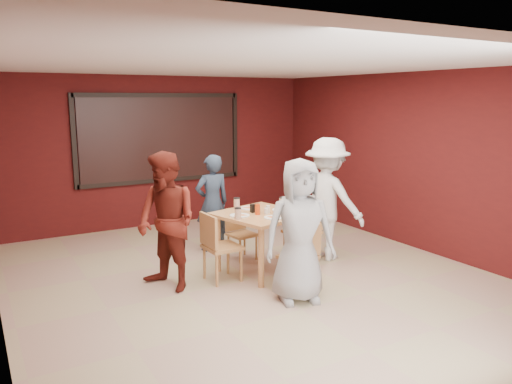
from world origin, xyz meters
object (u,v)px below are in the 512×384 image
chair_right (306,227)px  diner_right (327,199)px  diner_front (299,231)px  diner_left (167,222)px  chair_left (217,243)px  diner_back (212,203)px  dining_table (261,221)px  chair_back (240,230)px  chair_front (303,253)px

chair_right → diner_right: size_ratio=0.50×
chair_right → diner_front: size_ratio=0.53×
diner_front → diner_left: size_ratio=0.98×
chair_right → diner_right: diner_right is taller
chair_left → diner_back: size_ratio=0.60×
diner_front → diner_left: (-1.22, 1.13, 0.02)m
chair_right → diner_right: bearing=-10.9°
diner_right → chair_right: bearing=57.8°
diner_front → diner_back: 2.35m
dining_table → diner_front: (-0.12, -1.09, 0.13)m
diner_back → diner_right: 1.80m
diner_back → diner_left: size_ratio=0.88×
chair_back → chair_right: size_ratio=0.84×
dining_table → chair_left: bearing=-177.0°
diner_back → diner_left: diner_left is taller
chair_front → diner_front: (-0.23, -0.24, 0.38)m
chair_front → diner_front: 0.50m
dining_table → chair_back: size_ratio=1.69×
chair_back → diner_right: 1.39m
chair_left → diner_back: (0.54, 1.30, 0.25)m
chair_back → chair_right: chair_right is taller
diner_back → diner_front: bearing=92.5°
diner_right → diner_left: bearing=68.2°
chair_back → diner_right: (1.13, -0.65, 0.48)m
dining_table → chair_front: bearing=-82.8°
chair_back → diner_front: (-0.15, -1.76, 0.42)m
chair_front → chair_right: (0.72, 0.93, 0.04)m
diner_front → diner_right: 1.69m
chair_back → chair_right: (0.79, -0.59, 0.08)m
diner_right → diner_front: bearing=109.7°
chair_front → diner_back: size_ratio=0.55×
diner_front → chair_left: bearing=137.2°
chair_right → diner_back: size_ratio=0.59×
chair_right → chair_front: bearing=-127.4°
diner_left → diner_right: bearing=68.1°
chair_left → diner_back: 1.43m
chair_left → chair_front: bearing=-45.4°
chair_left → diner_right: size_ratio=0.50×
chair_left → diner_left: bearing=172.9°
dining_table → diner_left: bearing=178.1°
diner_right → chair_back: bearing=38.7°
chair_left → chair_back: bearing=44.8°
chair_front → chair_back: size_ratio=1.10×
dining_table → diner_right: (1.16, 0.03, 0.18)m
chair_left → diner_right: bearing=1.9°
dining_table → chair_back: dining_table is taller
dining_table → chair_front: (0.11, -0.84, -0.25)m
chair_front → chair_back: chair_front is taller
diner_left → dining_table: bearing=66.7°
diner_back → diner_right: bearing=138.4°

